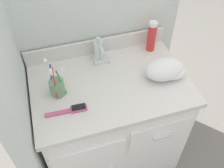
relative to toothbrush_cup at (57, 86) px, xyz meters
name	(u,v)px	position (x,y,z in m)	size (l,w,h in m)	color
ground_plane	(111,153)	(0.28, -0.01, -0.82)	(6.00, 6.00, 0.00)	slate
vanity	(111,123)	(0.28, -0.01, -0.42)	(0.84, 0.57, 0.77)	white
backsplash	(97,46)	(0.28, 0.26, 0.00)	(0.84, 0.02, 0.09)	silver
sink_faucet	(101,55)	(0.28, 0.17, 0.00)	(0.09, 0.09, 0.14)	silver
toothbrush_cup	(57,86)	(0.00, 0.00, 0.00)	(0.08, 0.09, 0.21)	gray
soap_dispenser	(99,50)	(0.27, 0.20, 0.01)	(0.05, 0.06, 0.16)	silver
shaving_cream_can	(152,36)	(0.59, 0.19, 0.04)	(0.05, 0.05, 0.19)	red
hairbrush	(72,110)	(0.05, -0.13, -0.04)	(0.20, 0.04, 0.03)	#C1517F
hand_towel	(167,70)	(0.58, -0.05, 0.00)	(0.22, 0.14, 0.11)	white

